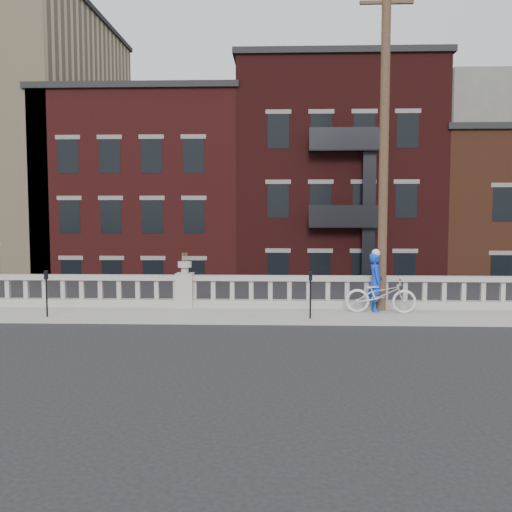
% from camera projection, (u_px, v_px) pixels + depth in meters
% --- Properties ---
extents(ground, '(120.00, 120.00, 0.00)m').
position_uv_depth(ground, '(160.00, 339.00, 14.40)').
color(ground, black).
rests_on(ground, ground).
extents(sidewalk, '(32.00, 2.20, 0.15)m').
position_uv_depth(sidewalk, '(180.00, 315.00, 17.38)').
color(sidewalk, gray).
rests_on(sidewalk, ground).
extents(balustrade, '(28.00, 0.34, 1.03)m').
position_uv_depth(balustrade, '(185.00, 292.00, 18.28)').
color(balustrade, gray).
rests_on(balustrade, sidewalk).
extents(planter_pedestal, '(0.55, 0.55, 1.76)m').
position_uv_depth(planter_pedestal, '(185.00, 286.00, 18.27)').
color(planter_pedestal, gray).
rests_on(planter_pedestal, sidewalk).
extents(lower_level, '(80.00, 44.00, 20.80)m').
position_uv_depth(lower_level, '(240.00, 220.00, 37.12)').
color(lower_level, '#605E59').
rests_on(lower_level, ground).
extents(utility_pole, '(1.60, 0.28, 10.00)m').
position_uv_depth(utility_pole, '(384.00, 145.00, 17.34)').
color(utility_pole, '#422D1E').
rests_on(utility_pole, sidewalk).
extents(parking_meter_b, '(0.10, 0.09, 1.36)m').
position_uv_depth(parking_meter_b, '(46.00, 288.00, 16.60)').
color(parking_meter_b, black).
rests_on(parking_meter_b, sidewalk).
extents(parking_meter_c, '(0.10, 0.09, 1.36)m').
position_uv_depth(parking_meter_c, '(310.00, 289.00, 16.32)').
color(parking_meter_c, black).
rests_on(parking_meter_c, sidewalk).
extents(bicycle, '(2.16, 0.91, 1.11)m').
position_uv_depth(bicycle, '(381.00, 295.00, 17.28)').
color(bicycle, silver).
rests_on(bicycle, sidewalk).
extents(cyclist, '(0.44, 0.67, 1.81)m').
position_uv_depth(cyclist, '(375.00, 282.00, 17.51)').
color(cyclist, blue).
rests_on(cyclist, sidewalk).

